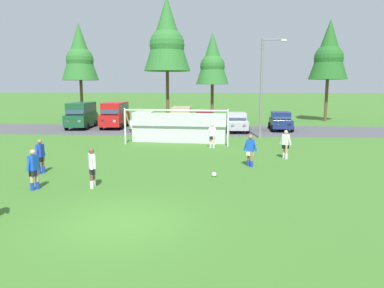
{
  "coord_description": "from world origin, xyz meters",
  "views": [
    {
      "loc": [
        2.95,
        -10.28,
        4.1
      ],
      "look_at": [
        1.67,
        7.12,
        1.3
      ],
      "focal_mm": 33.77,
      "sensor_mm": 36.0,
      "label": 1
    }
  ],
  "objects_px": {
    "player_winger_left": "(212,136)",
    "parked_car_slot_center_left": "(144,121)",
    "player_striker_near": "(41,156)",
    "parked_car_slot_center": "(181,118)",
    "parked_car_slot_center_right": "(205,120)",
    "player_trailing_back": "(92,168)",
    "soccer_ball": "(214,174)",
    "player_midfield_center": "(250,151)",
    "soccer_goal": "(178,126)",
    "parked_car_slot_right": "(237,122)",
    "parked_car_slot_far_left": "(81,115)",
    "player_defender_far": "(34,170)",
    "parked_car_slot_left": "(115,114)",
    "parked_car_slot_far_right": "(281,121)",
    "street_lamp": "(263,88)",
    "player_winger_right": "(286,144)"
  },
  "relations": [
    {
      "from": "parked_car_slot_center_left",
      "to": "parked_car_slot_center_right",
      "type": "relative_size",
      "value": 0.99
    },
    {
      "from": "player_striker_near",
      "to": "parked_car_slot_center",
      "type": "height_order",
      "value": "parked_car_slot_center"
    },
    {
      "from": "player_trailing_back",
      "to": "parked_car_slot_far_right",
      "type": "height_order",
      "value": "parked_car_slot_far_right"
    },
    {
      "from": "player_striker_near",
      "to": "player_winger_left",
      "type": "height_order",
      "value": "same"
    },
    {
      "from": "street_lamp",
      "to": "parked_car_slot_center",
      "type": "bearing_deg",
      "value": 143.48
    },
    {
      "from": "player_trailing_back",
      "to": "parked_car_slot_center_right",
      "type": "relative_size",
      "value": 0.38
    },
    {
      "from": "player_winger_right",
      "to": "parked_car_slot_center_right",
      "type": "distance_m",
      "value": 15.01
    },
    {
      "from": "soccer_ball",
      "to": "parked_car_slot_left",
      "type": "relative_size",
      "value": 0.05
    },
    {
      "from": "player_winger_left",
      "to": "parked_car_slot_far_right",
      "type": "bearing_deg",
      "value": 59.02
    },
    {
      "from": "player_winger_right",
      "to": "parked_car_slot_center",
      "type": "relative_size",
      "value": 0.35
    },
    {
      "from": "parked_car_slot_right",
      "to": "parked_car_slot_far_right",
      "type": "relative_size",
      "value": 0.99
    },
    {
      "from": "parked_car_slot_center_right",
      "to": "player_trailing_back",
      "type": "bearing_deg",
      "value": -100.3
    },
    {
      "from": "player_defender_far",
      "to": "player_winger_left",
      "type": "relative_size",
      "value": 1.0
    },
    {
      "from": "player_winger_left",
      "to": "parked_car_slot_left",
      "type": "height_order",
      "value": "parked_car_slot_left"
    },
    {
      "from": "player_trailing_back",
      "to": "street_lamp",
      "type": "distance_m",
      "value": 17.39
    },
    {
      "from": "soccer_goal",
      "to": "player_defender_far",
      "type": "bearing_deg",
      "value": -109.66
    },
    {
      "from": "player_winger_left",
      "to": "player_trailing_back",
      "type": "height_order",
      "value": "same"
    },
    {
      "from": "player_trailing_back",
      "to": "parked_car_slot_far_left",
      "type": "distance_m",
      "value": 22.21
    },
    {
      "from": "player_winger_right",
      "to": "parked_car_slot_center_left",
      "type": "xyz_separation_m",
      "value": [
        -10.88,
        12.98,
        0.05
      ]
    },
    {
      "from": "street_lamp",
      "to": "parked_car_slot_far_right",
      "type": "bearing_deg",
      "value": 66.99
    },
    {
      "from": "player_defender_far",
      "to": "player_winger_left",
      "type": "height_order",
      "value": "same"
    },
    {
      "from": "soccer_goal",
      "to": "parked_car_slot_right",
      "type": "xyz_separation_m",
      "value": [
        4.58,
        7.28,
        -0.42
      ]
    },
    {
      "from": "player_striker_near",
      "to": "parked_car_slot_far_right",
      "type": "height_order",
      "value": "parked_car_slot_far_right"
    },
    {
      "from": "player_trailing_back",
      "to": "parked_car_slot_center",
      "type": "distance_m",
      "value": 20.04
    },
    {
      "from": "soccer_ball",
      "to": "player_midfield_center",
      "type": "bearing_deg",
      "value": 51.94
    },
    {
      "from": "soccer_ball",
      "to": "player_midfield_center",
      "type": "relative_size",
      "value": 0.13
    },
    {
      "from": "player_striker_near",
      "to": "parked_car_slot_left",
      "type": "distance_m",
      "value": 18.99
    },
    {
      "from": "player_striker_near",
      "to": "parked_car_slot_right",
      "type": "distance_m",
      "value": 19.56
    },
    {
      "from": "parked_car_slot_center_right",
      "to": "player_winger_right",
      "type": "bearing_deg",
      "value": -69.9
    },
    {
      "from": "player_trailing_back",
      "to": "player_striker_near",
      "type": "bearing_deg",
      "value": 146.29
    },
    {
      "from": "player_defender_far",
      "to": "parked_car_slot_center",
      "type": "xyz_separation_m",
      "value": [
        3.78,
        20.47,
        0.29
      ]
    },
    {
      "from": "parked_car_slot_far_left",
      "to": "player_defender_far",
      "type": "bearing_deg",
      "value": -73.73
    },
    {
      "from": "player_winger_left",
      "to": "parked_car_slot_center_right",
      "type": "relative_size",
      "value": 0.38
    },
    {
      "from": "parked_car_slot_left",
      "to": "parked_car_slot_center",
      "type": "height_order",
      "value": "parked_car_slot_left"
    },
    {
      "from": "parked_car_slot_center",
      "to": "parked_car_slot_right",
      "type": "relative_size",
      "value": 1.1
    },
    {
      "from": "parked_car_slot_center",
      "to": "street_lamp",
      "type": "height_order",
      "value": "street_lamp"
    },
    {
      "from": "player_winger_left",
      "to": "parked_car_slot_center_right",
      "type": "height_order",
      "value": "parked_car_slot_center_right"
    },
    {
      "from": "parked_car_slot_center",
      "to": "parked_car_slot_far_right",
      "type": "distance_m",
      "value": 9.35
    },
    {
      "from": "soccer_goal",
      "to": "player_winger_left",
      "type": "height_order",
      "value": "soccer_goal"
    },
    {
      "from": "parked_car_slot_far_left",
      "to": "parked_car_slot_center",
      "type": "height_order",
      "value": "parked_car_slot_far_left"
    },
    {
      "from": "player_midfield_center",
      "to": "parked_car_slot_far_right",
      "type": "bearing_deg",
      "value": 75.28
    },
    {
      "from": "player_trailing_back",
      "to": "parked_car_slot_far_left",
      "type": "bearing_deg",
      "value": 112.08
    },
    {
      "from": "player_midfield_center",
      "to": "parked_car_slot_center",
      "type": "bearing_deg",
      "value": 108.39
    },
    {
      "from": "soccer_ball",
      "to": "player_trailing_back",
      "type": "xyz_separation_m",
      "value": [
        -4.93,
        -2.12,
        0.71
      ]
    },
    {
      "from": "player_midfield_center",
      "to": "parked_car_slot_center_left",
      "type": "xyz_separation_m",
      "value": [
        -8.69,
        15.19,
        0.05
      ]
    },
    {
      "from": "soccer_goal",
      "to": "parked_car_slot_left",
      "type": "xyz_separation_m",
      "value": [
        -7.28,
        9.37,
        0.05
      ]
    },
    {
      "from": "player_winger_left",
      "to": "parked_car_slot_center_left",
      "type": "height_order",
      "value": "parked_car_slot_center_left"
    },
    {
      "from": "parked_car_slot_center_right",
      "to": "street_lamp",
      "type": "xyz_separation_m",
      "value": [
        4.79,
        -5.95,
        3.12
      ]
    },
    {
      "from": "soccer_ball",
      "to": "player_trailing_back",
      "type": "relative_size",
      "value": 0.13
    },
    {
      "from": "player_winger_right",
      "to": "parked_car_slot_right",
      "type": "relative_size",
      "value": 0.39
    }
  ]
}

